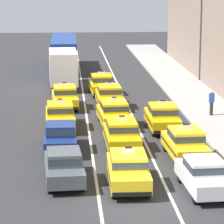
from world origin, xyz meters
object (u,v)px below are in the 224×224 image
sedan_right_nearest (204,174)px  pedestrian_by_storefront (212,103)px  taxi_left_fourth (65,96)px  taxi_right_second (185,143)px  taxi_center_second (122,134)px  taxi_center_fourth (109,96)px  taxi_center_fifth (102,84)px  bus_left_sixth (64,52)px  taxi_right_third (162,117)px  taxi_center_nearest (128,169)px  box_truck_left_fifth (63,67)px  taxi_left_third (60,115)px  taxi_center_third (114,113)px  sedan_left_second (60,136)px  sedan_left_nearest (64,165)px

sedan_right_nearest → pedestrian_by_storefront: (3.77, 14.94, 0.19)m
taxi_left_fourth → taxi_right_second: (6.43, -13.49, 0.00)m
taxi_center_second → taxi_right_second: size_ratio=0.99×
taxi_center_fourth → taxi_center_fifth: (-0.29, 5.14, 0.00)m
bus_left_sixth → taxi_right_third: bus_left_sixth is taller
taxi_left_fourth → taxi_right_second: bearing=-64.5°
taxi_center_nearest → taxi_right_third: (3.22, 10.63, 0.00)m
taxi_center_fourth → sedan_right_nearest: taxi_center_fourth is taller
pedestrian_by_storefront → box_truck_left_fifth: bearing=129.4°
taxi_center_second → taxi_center_nearest: bearing=-92.3°
taxi_left_fourth → taxi_center_fifth: size_ratio=1.00×
taxi_left_third → taxi_center_third: size_ratio=0.99×
bus_left_sixth → taxi_center_third: bearing=-82.5°
pedestrian_by_storefront → taxi_left_fourth: bearing=159.4°
taxi_center_fourth → taxi_center_fifth: 5.14m
taxi_center_second → taxi_right_third: 5.09m
bus_left_sixth → sedan_left_second: bearing=-90.3°
bus_left_sixth → taxi_center_fourth: bus_left_sixth is taller
taxi_left_fourth → sedan_right_nearest: bearing=-71.4°
sedan_left_second → taxi_center_fourth: taxi_center_fourth is taller
box_truck_left_fifth → taxi_right_third: size_ratio=1.54×
bus_left_sixth → taxi_center_nearest: size_ratio=2.44×
taxi_right_third → bus_left_sixth: bearing=103.5°
taxi_left_third → taxi_center_third: same height
taxi_center_third → taxi_right_second: (3.25, -7.66, 0.00)m
sedan_left_nearest → sedan_right_nearest: 6.59m
sedan_right_nearest → taxi_right_third: bearing=90.7°
sedan_left_second → taxi_center_nearest: bearing=-63.4°
taxi_left_fourth → taxi_right_second: 14.94m
taxi_right_second → sedan_left_second: bearing=162.8°
taxi_left_fourth → taxi_right_third: bearing=-49.2°
sedan_left_second → taxi_center_fourth: size_ratio=0.94×
bus_left_sixth → taxi_right_second: bearing=-78.6°
sedan_left_second → taxi_left_fourth: taxi_left_fourth is taller
taxi_right_second → pedestrian_by_storefront: size_ratio=2.65×
sedan_right_nearest → taxi_center_second: bearing=112.5°
taxi_center_fourth → pedestrian_by_storefront: (6.79, -3.74, 0.16)m
sedan_left_second → bus_left_sixth: bearing=89.7°
taxi_center_second → taxi_right_third: same height
taxi_center_third → taxi_center_fourth: 5.78m
taxi_center_fourth → taxi_left_fourth: bearing=179.1°
taxi_center_fourth → taxi_right_second: same height
sedan_left_second → taxi_left_fourth: size_ratio=0.93×
taxi_center_fifth → sedan_left_second: bearing=-101.1°
taxi_center_nearest → taxi_right_third: same height
taxi_left_fourth → taxi_center_second: (3.21, -11.28, 0.00)m
box_truck_left_fifth → bus_left_sixth: size_ratio=0.63×
taxi_center_third → box_truck_left_fifth: bearing=103.0°
taxi_left_third → box_truck_left_fifth: box_truck_left_fifth is taller
sedan_left_nearest → taxi_center_second: 6.49m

